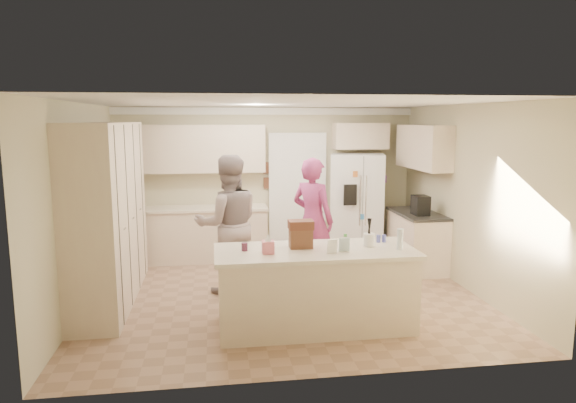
{
  "coord_description": "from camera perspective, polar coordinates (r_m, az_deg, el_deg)",
  "views": [
    {
      "loc": [
        -0.93,
        -6.67,
        2.38
      ],
      "look_at": [
        0.1,
        0.35,
        1.25
      ],
      "focal_mm": 32.0,
      "sensor_mm": 36.0,
      "label": 1
    }
  ],
  "objects": [
    {
      "name": "tissue_box",
      "position": [
        5.68,
        -2.23,
        -5.09
      ],
      "size": [
        0.13,
        0.13,
        0.14
      ],
      "primitive_type": "cube",
      "color": "#E36F82",
      "rests_on": "island_top"
    },
    {
      "name": "fridge_dispenser",
      "position": [
        8.58,
        6.92,
        0.74
      ],
      "size": [
        0.22,
        0.03,
        0.35
      ],
      "primitive_type": "cube",
      "color": "black",
      "rests_on": "refrigerator"
    },
    {
      "name": "wall_left",
      "position": [
        6.97,
        -22.18,
        -0.55
      ],
      "size": [
        0.02,
        4.6,
        2.6
      ],
      "primitive_type": "cube",
      "color": "beige",
      "rests_on": "ground"
    },
    {
      "name": "island_base",
      "position": [
        6.01,
        3.0,
        -9.8
      ],
      "size": [
        2.2,
        0.9,
        0.88
      ],
      "primitive_type": "cube",
      "color": "beige",
      "rests_on": "floor"
    },
    {
      "name": "shaker_salt",
      "position": [
        6.28,
        10.02,
        -4.09
      ],
      "size": [
        0.05,
        0.05,
        0.09
      ],
      "primitive_type": "cylinder",
      "color": "#464CA4",
      "rests_on": "island_top"
    },
    {
      "name": "teen_girl",
      "position": [
        7.56,
        2.76,
        -2.07
      ],
      "size": [
        0.79,
        0.79,
        1.85
      ],
      "primitive_type": "imported",
      "rotation": [
        0.0,
        0.0,
        2.38
      ],
      "color": "#B33D61",
      "rests_on": "floor"
    },
    {
      "name": "tissue_plume",
      "position": [
        5.65,
        -2.23,
        -4.01
      ],
      "size": [
        0.08,
        0.08,
        0.08
      ],
      "primitive_type": "cone",
      "color": "white",
      "rests_on": "tissue_box"
    },
    {
      "name": "jam_jar",
      "position": [
        5.81,
        -4.85,
        -5.05
      ],
      "size": [
        0.07,
        0.07,
        0.09
      ],
      "primitive_type": "cylinder",
      "color": "#59263F",
      "rests_on": "island_top"
    },
    {
      "name": "greeting_card_a",
      "position": [
        5.69,
        4.93,
        -4.97
      ],
      "size": [
        0.12,
        0.06,
        0.16
      ],
      "primitive_type": "cube",
      "rotation": [
        0.15,
        0.0,
        0.2
      ],
      "color": "white",
      "rests_on": "island_top"
    },
    {
      "name": "pantry_bank",
      "position": [
        7.11,
        -19.32,
        -1.23
      ],
      "size": [
        0.6,
        2.6,
        2.35
      ],
      "primitive_type": "cube",
      "color": "beige",
      "rests_on": "floor"
    },
    {
      "name": "fridge_handle_l",
      "position": [
        8.64,
        8.01,
        0.1
      ],
      "size": [
        0.02,
        0.02,
        0.85
      ],
      "primitive_type": "cylinder",
      "color": "silver",
      "rests_on": "refrigerator"
    },
    {
      "name": "right_base_cab",
      "position": [
        8.55,
        14.13,
        -4.35
      ],
      "size": [
        0.6,
        1.2,
        0.88
      ],
      "primitive_type": "cube",
      "color": "beige",
      "rests_on": "floor"
    },
    {
      "name": "coffee_maker",
      "position": [
        8.23,
        14.51,
        -0.41
      ],
      "size": [
        0.22,
        0.28,
        0.3
      ],
      "primitive_type": "cube",
      "color": "black",
      "rests_on": "right_countertop"
    },
    {
      "name": "greeting_card_b",
      "position": [
        5.78,
        6.27,
        -4.79
      ],
      "size": [
        0.12,
        0.05,
        0.16
      ],
      "primitive_type": "cube",
      "rotation": [
        0.15,
        0.0,
        -0.1
      ],
      "color": "silver",
      "rests_on": "island_top"
    },
    {
      "name": "island_top",
      "position": [
        5.88,
        3.04,
        -5.56
      ],
      "size": [
        2.28,
        0.96,
        0.05
      ],
      "primitive_type": "cube",
      "color": "beige",
      "rests_on": "island_base"
    },
    {
      "name": "wall_front",
      "position": [
        4.59,
        3.61,
        -4.59
      ],
      "size": [
        5.2,
        0.02,
        2.6
      ],
      "primitive_type": "cube",
      "color": "beige",
      "rests_on": "ground"
    },
    {
      "name": "fridge_magnets",
      "position": [
        8.68,
        8.29,
        -0.86
      ],
      "size": [
        0.76,
        0.02,
        1.44
      ],
      "primitive_type": null,
      "color": "tan",
      "rests_on": "refrigerator"
    },
    {
      "name": "wall_right",
      "position": [
        7.63,
        19.39,
        0.39
      ],
      "size": [
        0.02,
        4.6,
        2.6
      ],
      "primitive_type": "cube",
      "color": "beige",
      "rests_on": "ground"
    },
    {
      "name": "back_countertop",
      "position": [
        8.79,
        -9.66,
        -0.77
      ],
      "size": [
        2.24,
        0.63,
        0.04
      ],
      "primitive_type": "cube",
      "color": "beige",
      "rests_on": "back_base_cab"
    },
    {
      "name": "wall_back",
      "position": [
        9.1,
        -2.42,
        2.22
      ],
      "size": [
        5.2,
        0.02,
        2.6
      ],
      "primitive_type": "cube",
      "color": "beige",
      "rests_on": "ground"
    },
    {
      "name": "fridge_handle_r",
      "position": [
        8.67,
        8.64,
        0.11
      ],
      "size": [
        0.02,
        0.02,
        0.85
      ],
      "primitive_type": "cylinder",
      "color": "silver",
      "rests_on": "refrigerator"
    },
    {
      "name": "right_upper_cab",
      "position": [
        8.57,
        14.79,
        5.87
      ],
      "size": [
        0.35,
        1.5,
        0.7
      ],
      "primitive_type": "cube",
      "color": "beige",
      "rests_on": "wall_right"
    },
    {
      "name": "back_base_cab",
      "position": [
        8.89,
        -9.58,
        -3.68
      ],
      "size": [
        2.2,
        0.6,
        0.88
      ],
      "primitive_type": "cube",
      "color": "beige",
      "rests_on": "floor"
    },
    {
      "name": "wall_frame_lower",
      "position": [
        9.06,
        -2.27,
        2.07
      ],
      "size": [
        0.15,
        0.02,
        0.2
      ],
      "primitive_type": "cube",
      "color": "brown",
      "rests_on": "wall_back"
    },
    {
      "name": "doorway_opening",
      "position": [
        9.17,
        1.03,
        0.71
      ],
      "size": [
        0.9,
        0.06,
        2.1
      ],
      "primitive_type": "cube",
      "color": "black",
      "rests_on": "floor"
    },
    {
      "name": "crown_back",
      "position": [
        8.98,
        -2.44,
        10.0
      ],
      "size": [
        5.2,
        0.08,
        0.12
      ],
      "primitive_type": "cube",
      "color": "white",
      "rests_on": "wall_back"
    },
    {
      "name": "dollhouse_body",
      "position": [
        5.91,
        1.43,
        -4.11
      ],
      "size": [
        0.26,
        0.18,
        0.22
      ],
      "primitive_type": "cube",
      "color": "brown",
      "rests_on": "island_top"
    },
    {
      "name": "teen_boy",
      "position": [
        7.12,
        -6.64,
        -2.53
      ],
      "size": [
        1.02,
        0.84,
        1.92
      ],
      "primitive_type": "imported",
      "rotation": [
        0.0,
        0.0,
        3.28
      ],
      "color": "#9D9593",
      "rests_on": "floor"
    },
    {
      "name": "water_bottle",
      "position": [
        5.96,
        12.35,
        -4.11
      ],
      "size": [
        0.07,
        0.07,
        0.24
      ],
      "primitive_type": "cylinder",
      "color": "silver",
      "rests_on": "island_top"
    },
    {
      "name": "utensil_crock",
      "position": [
        6.06,
        9.0,
        -4.24
      ],
      "size": [
        0.13,
        0.13,
        0.15
      ],
      "primitive_type": "cylinder",
      "color": "white",
      "rests_on": "island_top"
    },
    {
      "name": "over_fridge_cab",
      "position": [
        9.18,
        8.05,
        7.21
      ],
      "size": [
        0.95,
        0.35,
        0.45
      ],
      "primitive_type": "cube",
      "color": "beige",
      "rests_on": "wall_back"
    },
    {
      "name": "fridge_seam",
      "position": [
        8.69,
        8.27,
        -0.86
      ],
      "size": [
        0.02,
        0.02,
        1.78
      ],
      "primitive_type": "cube",
      "color": "gray",
      "rests_on": "refrigerator"
    },
    {
      "name": "ceiling",
      "position": [
        6.74,
        -0.42,
        11.0
      ],
      "size": [
        5.2,
        4.6,
        0.02
      ],
      "primitive_type": "cube",
      "color": "white",
      "rests_on": "wall_back"
    },
    {
      "name": "wall_frame_upper",
      "position": [
        9.03,
        -2.28,
        3.77
      ],
      "size": [
        0.15,
        0.02,
        0.2
      ],
      "primitive_type": "cube",
      "color": "brown",
      "rests_on": "wall_back"
    },
    {
      "name": "doorway_casing",
      "position": [
        9.14,
        1.06,
        0.68
      ],
      "size": [
        1.02,
        0.03,
        2.22
      ],
      "primitive_type": "cube",
      "color": "white",
      "rests_on": "floor"
    },
    {
      "name": "dollhouse_roof",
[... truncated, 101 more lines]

